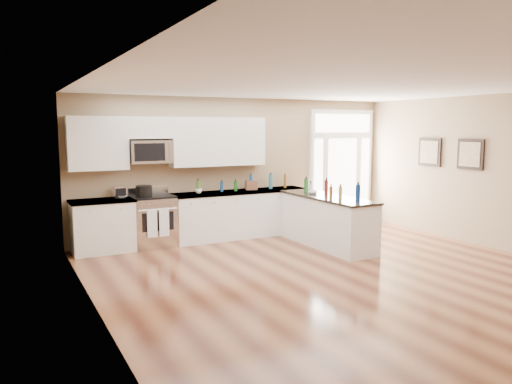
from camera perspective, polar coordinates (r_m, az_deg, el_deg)
ground at (r=7.26m, az=12.40°, el=-10.44°), size 8.00×8.00×0.00m
room_shell at (r=6.94m, az=12.79°, el=3.14°), size 8.00×8.00×8.00m
back_cabinet_left at (r=9.27m, az=-17.10°, el=-3.91°), size 1.10×0.66×0.94m
back_cabinet_right at (r=10.10m, az=-1.78°, el=-2.68°), size 2.85×0.66×0.94m
peninsula_cabinet at (r=9.42m, az=8.04°, el=-3.50°), size 0.69×2.32×0.94m
upper_cabinet_left at (r=9.25m, az=-17.68°, el=5.32°), size 1.04×0.33×0.95m
upper_cabinet_right at (r=9.91m, az=-4.35°, el=5.76°), size 1.94×0.33×0.95m
upper_cabinet_short at (r=9.45m, az=-12.14°, el=7.21°), size 0.82×0.33×0.40m
microwave at (r=9.42m, az=-12.01°, el=4.53°), size 0.78×0.41×0.42m
entry_door at (r=11.63m, az=9.72°, el=2.83°), size 1.70×0.10×2.60m
wall_art_near at (r=10.92m, az=19.23°, el=4.33°), size 0.05×0.58×0.58m
wall_art_far at (r=10.26m, az=23.30°, el=3.98°), size 0.05×0.58×0.58m
kitchen_range at (r=9.46m, az=-11.67°, el=-3.26°), size 0.77×0.69×1.08m
stockpot at (r=9.25m, az=-12.69°, el=0.13°), size 0.36×0.36×0.23m
toaster_oven at (r=9.36m, az=-15.32°, el=0.01°), size 0.27×0.22×0.21m
cardboard_box at (r=10.19m, az=-0.53°, el=0.80°), size 0.27×0.23×0.19m
bowl_left at (r=9.32m, az=-15.12°, el=-0.52°), size 0.21×0.21×0.04m
bowl_peninsula at (r=9.59m, az=6.52°, el=-0.07°), size 0.20×0.20×0.05m
cup_counter at (r=9.66m, az=-6.58°, el=0.10°), size 0.15×0.15×0.09m
counter_bottles at (r=9.64m, az=3.55°, el=0.62°), size 2.11×2.39×0.30m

